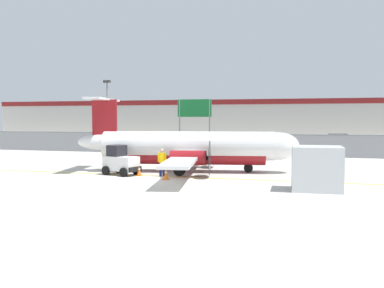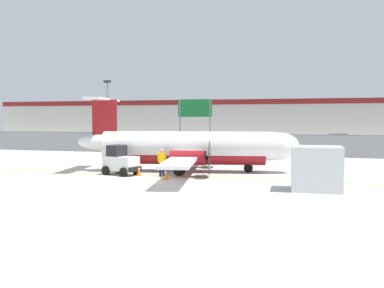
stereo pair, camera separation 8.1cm
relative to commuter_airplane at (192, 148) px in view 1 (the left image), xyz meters
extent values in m
plane|color=#BCB7AD|center=(-1.73, -4.66, -1.60)|extent=(140.00, 140.00, 0.00)
cube|color=yellow|center=(-1.73, -2.66, -1.60)|extent=(84.00, 0.20, 0.01)
cube|color=gray|center=(-1.73, 13.34, -0.60)|extent=(98.00, 0.04, 2.00)
cylinder|color=slate|center=(-1.73, 13.34, 0.45)|extent=(98.00, 0.10, 0.10)
cube|color=#38383A|center=(-1.73, 24.84, -1.54)|extent=(98.00, 17.00, 0.12)
cube|color=beige|center=(-1.73, 43.34, 1.65)|extent=(91.00, 8.00, 6.50)
cube|color=maroon|center=(-1.73, 39.34, 4.50)|extent=(91.00, 0.20, 0.80)
cylinder|color=white|center=(-0.26, -0.05, 0.15)|extent=(11.54, 3.83, 1.90)
ellipsoid|color=white|center=(5.63, 0.98, 0.15)|extent=(2.90, 2.23, 1.80)
ellipsoid|color=white|center=(-6.16, -1.07, 0.35)|extent=(3.34, 1.58, 1.05)
cylinder|color=maroon|center=(-0.26, -0.05, -0.38)|extent=(10.32, 3.21, 1.48)
cube|color=white|center=(-0.17, -0.03, -0.42)|extent=(4.32, 16.04, 0.18)
cylinder|color=maroon|center=(-0.42, 2.57, -0.42)|extent=(2.32, 1.26, 0.90)
cone|color=black|center=(0.72, 2.76, -0.42)|extent=(0.52, 0.51, 0.44)
cylinder|color=#262626|center=(0.87, 2.79, -0.42)|extent=(0.40, 2.08, 2.10)
cylinder|color=maroon|center=(0.48, -2.56, -0.42)|extent=(2.32, 1.26, 0.90)
cone|color=black|center=(1.61, -2.36, -0.42)|extent=(0.52, 0.51, 0.44)
cylinder|color=#262626|center=(1.76, -2.33, -0.42)|extent=(0.40, 2.08, 2.10)
cube|color=maroon|center=(-5.87, -1.02, 1.70)|extent=(1.71, 0.47, 3.10)
cube|color=white|center=(-6.01, -1.05, 3.25)|extent=(1.91, 4.92, 0.14)
cylinder|color=#59595B|center=(3.69, 0.64, -0.82)|extent=(0.16, 0.16, 0.97)
cylinder|color=black|center=(3.69, 0.64, -1.30)|extent=(0.63, 0.32, 0.60)
cylinder|color=#59595B|center=(-0.94, 2.08, -0.78)|extent=(0.16, 0.16, 0.90)
cylinder|color=black|center=(-0.94, 2.08, -1.22)|extent=(0.79, 0.35, 0.76)
cylinder|color=#59595B|center=(-0.18, -2.27, -0.78)|extent=(0.16, 0.16, 0.90)
cylinder|color=black|center=(-0.18, -2.27, -1.22)|extent=(0.79, 0.35, 0.76)
cube|color=silver|center=(-3.91, -2.70, -0.87)|extent=(2.43, 1.70, 0.90)
cube|color=black|center=(-4.25, -2.60, -0.07)|extent=(1.16, 1.22, 0.70)
cube|color=black|center=(-2.82, -3.04, -1.17)|extent=(0.48, 1.10, 0.30)
cylinder|color=black|center=(-3.02, -2.35, -1.32)|extent=(0.59, 0.34, 0.56)
cylinder|color=black|center=(-3.38, -3.50, -1.32)|extent=(0.59, 0.34, 0.56)
cylinder|color=black|center=(-4.45, -1.91, -1.32)|extent=(0.59, 0.34, 0.56)
cylinder|color=black|center=(-4.81, -3.05, -1.32)|extent=(0.59, 0.34, 0.56)
cylinder|color=#191E4C|center=(-1.28, -2.68, -1.18)|extent=(0.17, 0.17, 0.85)
cylinder|color=#191E4C|center=(-1.08, -2.66, -1.18)|extent=(0.17, 0.17, 0.85)
cylinder|color=yellow|center=(-1.18, -2.67, -0.45)|extent=(0.37, 0.37, 0.60)
cylinder|color=yellow|center=(-1.40, -2.69, -0.42)|extent=(0.11, 0.11, 0.55)
cylinder|color=yellow|center=(-0.96, -2.65, -0.42)|extent=(0.11, 0.11, 0.55)
sphere|color=tan|center=(-1.18, -2.67, -0.01)|extent=(0.22, 0.22, 0.22)
cube|color=silver|center=(7.95, -5.44, -0.50)|extent=(2.47, 2.08, 2.20)
cube|color=#333338|center=(7.95, -5.44, -0.50)|extent=(2.44, 0.16, 2.20)
cube|color=orange|center=(-6.34, 1.23, -1.58)|extent=(0.36, 0.36, 0.04)
cone|color=orange|center=(-6.34, 1.23, -1.26)|extent=(0.28, 0.28, 0.60)
cylinder|color=white|center=(-6.34, 1.23, -1.18)|extent=(0.17, 0.17, 0.08)
cube|color=orange|center=(-0.48, -3.94, -1.58)|extent=(0.36, 0.36, 0.04)
cone|color=orange|center=(-0.48, -3.94, -1.26)|extent=(0.28, 0.28, 0.60)
cylinder|color=white|center=(-0.48, -3.94, -1.18)|extent=(0.17, 0.17, 0.08)
cube|color=orange|center=(-2.66, -2.79, -1.58)|extent=(0.36, 0.36, 0.04)
cone|color=orange|center=(-2.66, -2.79, -1.26)|extent=(0.28, 0.28, 0.60)
cylinder|color=white|center=(-2.66, -2.79, -1.18)|extent=(0.17, 0.17, 0.08)
cube|color=silver|center=(-13.87, 20.47, -0.86)|extent=(4.32, 2.01, 0.80)
cube|color=#262D38|center=(-13.72, 20.48, -0.18)|extent=(2.31, 1.72, 0.56)
cylinder|color=black|center=(-15.20, 19.46, -1.18)|extent=(0.61, 0.24, 0.60)
cylinder|color=black|center=(-15.34, 21.26, -1.18)|extent=(0.61, 0.24, 0.60)
cylinder|color=black|center=(-12.41, 19.68, -1.18)|extent=(0.61, 0.24, 0.60)
cylinder|color=black|center=(-12.55, 21.47, -1.18)|extent=(0.61, 0.24, 0.60)
cube|color=red|center=(-5.18, 21.55, -0.86)|extent=(4.24, 1.80, 0.80)
cube|color=#262D38|center=(-5.33, 21.55, -0.18)|extent=(2.24, 1.61, 0.56)
cylinder|color=black|center=(-3.80, 22.48, -1.18)|extent=(0.60, 0.21, 0.60)
cylinder|color=black|center=(-3.76, 20.68, -1.18)|extent=(0.60, 0.21, 0.60)
cylinder|color=black|center=(-6.60, 22.42, -1.18)|extent=(0.60, 0.21, 0.60)
cylinder|color=black|center=(-6.55, 20.62, -1.18)|extent=(0.60, 0.21, 0.60)
cube|color=black|center=(2.38, 19.50, -0.86)|extent=(4.27, 1.89, 0.80)
cube|color=#262D38|center=(2.23, 19.49, -0.18)|extent=(2.27, 1.66, 0.56)
cylinder|color=black|center=(3.73, 20.46, -1.18)|extent=(0.61, 0.23, 0.60)
cylinder|color=black|center=(3.81, 18.67, -1.18)|extent=(0.61, 0.23, 0.60)
cylinder|color=black|center=(0.94, 20.34, -1.18)|extent=(0.61, 0.23, 0.60)
cylinder|color=black|center=(1.02, 18.54, -1.18)|extent=(0.61, 0.23, 0.60)
cube|color=gray|center=(10.90, 26.37, -0.86)|extent=(4.22, 1.76, 0.80)
cube|color=#262D38|center=(10.75, 26.38, -0.18)|extent=(2.22, 1.59, 0.56)
cylinder|color=black|center=(12.32, 27.25, -1.18)|extent=(0.60, 0.21, 0.60)
cylinder|color=black|center=(12.29, 25.45, -1.18)|extent=(0.60, 0.21, 0.60)
cylinder|color=black|center=(9.52, 27.29, -1.18)|extent=(0.60, 0.21, 0.60)
cylinder|color=black|center=(9.49, 25.49, -1.18)|extent=(0.60, 0.21, 0.60)
cylinder|color=slate|center=(-11.65, 10.89, 1.90)|extent=(0.16, 0.16, 7.00)
cube|color=#333333|center=(-11.65, 10.89, 5.55)|extent=(0.70, 0.30, 0.24)
cylinder|color=slate|center=(-5.52, 15.12, 1.15)|extent=(0.14, 0.14, 5.50)
cylinder|color=slate|center=(-2.32, 15.12, 1.15)|extent=(0.14, 0.14, 5.50)
cube|color=#14662D|center=(-3.92, 15.12, 3.00)|extent=(3.60, 0.10, 1.80)
camera|label=1|loc=(7.59, -27.42, 2.02)|focal=40.00mm
camera|label=2|loc=(7.67, -27.40, 2.02)|focal=40.00mm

